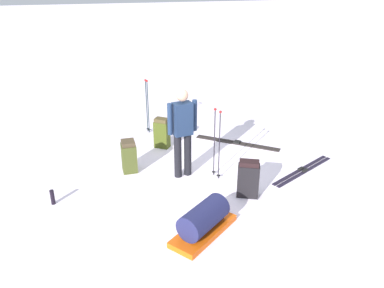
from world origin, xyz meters
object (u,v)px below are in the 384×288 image
at_px(backpack_small_spare, 129,156).
at_px(skier_standing, 183,129).
at_px(ski_pair_far, 303,170).
at_px(ski_pair_near, 237,143).
at_px(gear_sled, 204,221).
at_px(ski_poles_planted_near, 147,103).
at_px(backpack_bright, 248,179).
at_px(backpack_large_dark, 162,133).
at_px(thermos_bottle, 53,197).
at_px(ski_poles_planted_far, 217,140).

bearing_deg(backpack_small_spare, skier_standing, 66.07).
bearing_deg(ski_pair_far, ski_pair_near, -152.69).
xyz_separation_m(backpack_small_spare, gear_sled, (2.23, 0.87, -0.09)).
bearing_deg(skier_standing, backpack_small_spare, -113.93).
height_order(skier_standing, ski_poles_planted_near, skier_standing).
relative_size(ski_pair_near, backpack_bright, 2.43).
height_order(backpack_large_dark, thermos_bottle, backpack_large_dark).
distance_m(skier_standing, thermos_bottle, 2.51).
xyz_separation_m(backpack_small_spare, thermos_bottle, (0.86, -1.37, -0.18)).
bearing_deg(backpack_large_dark, ski_poles_planted_near, -169.82).
relative_size(ski_pair_far, thermos_bottle, 6.21).
height_order(backpack_bright, backpack_small_spare, backpack_bright).
height_order(backpack_bright, ski_poles_planted_far, ski_poles_planted_far).
bearing_deg(ski_poles_planted_far, skier_standing, -108.40).
xyz_separation_m(ski_pair_near, ski_poles_planted_near, (-1.16, -1.84, 0.71)).
height_order(skier_standing, backpack_large_dark, skier_standing).
relative_size(backpack_large_dark, backpack_small_spare, 1.06).
xyz_separation_m(ski_poles_planted_near, ski_poles_planted_far, (2.49, 0.93, 0.03)).
relative_size(ski_poles_planted_near, gear_sled, 1.09).
bearing_deg(ski_poles_planted_near, backpack_large_dark, 10.18).
relative_size(skier_standing, gear_sled, 1.43).
xyz_separation_m(backpack_bright, gear_sled, (0.82, -1.02, -0.11)).
bearing_deg(ski_pair_near, thermos_bottle, -67.81).
bearing_deg(ski_poles_planted_near, ski_poles_planted_far, 20.38).
bearing_deg(ski_pair_far, backpack_large_dark, -125.55).
distance_m(backpack_large_dark, ski_poles_planted_far, 1.78).
xyz_separation_m(ski_poles_planted_near, thermos_bottle, (2.73, -2.00, -0.59)).
height_order(ski_pair_near, ski_pair_far, same).
height_order(backpack_large_dark, gear_sled, backpack_large_dark).
bearing_deg(backpack_bright, backpack_large_dark, -155.10).
height_order(ski_pair_far, backpack_small_spare, backpack_small_spare).
bearing_deg(thermos_bottle, ski_pair_far, 90.28).
relative_size(backpack_small_spare, thermos_bottle, 2.44).
bearing_deg(ski_poles_planted_near, backpack_bright, 20.92).
bearing_deg(thermos_bottle, ski_pair_near, 112.19).
xyz_separation_m(backpack_small_spare, ski_poles_planted_near, (-1.87, 0.63, 0.41)).
bearing_deg(skier_standing, thermos_bottle, -79.49).
distance_m(ski_pair_far, backpack_bright, 1.53).
bearing_deg(gear_sled, ski_poles_planted_far, 156.67).
height_order(ski_poles_planted_near, ski_poles_planted_far, ski_poles_planted_far).
height_order(backpack_small_spare, thermos_bottle, backpack_small_spare).
bearing_deg(backpack_large_dark, ski_poles_planted_far, 26.03).
relative_size(skier_standing, ski_poles_planted_far, 1.26).
bearing_deg(ski_pair_far, backpack_bright, -67.54).
distance_m(ski_poles_planted_near, gear_sled, 4.14).
distance_m(ski_pair_near, ski_poles_planted_near, 2.29).
relative_size(ski_pair_near, ski_poles_planted_near, 1.27).
bearing_deg(gear_sled, backpack_large_dark, -178.84).
xyz_separation_m(ski_pair_near, backpack_small_spare, (0.70, -2.47, 0.30)).
bearing_deg(thermos_bottle, gear_sled, 58.42).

